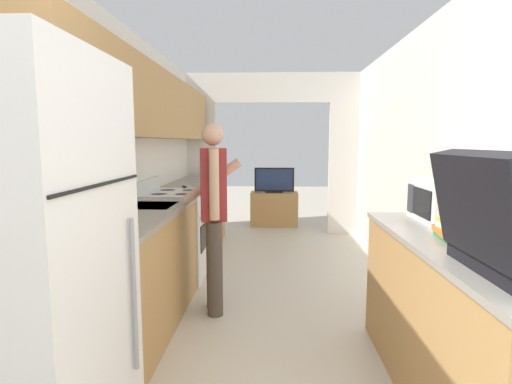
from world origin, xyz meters
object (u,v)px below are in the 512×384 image
object	(u,v)px
person	(214,213)
microwave	(446,202)
book_stack	(462,231)
tv_cabinet	(274,209)
range_oven	(176,234)
television	(274,180)
knife	(185,186)
refrigerator	(21,283)

from	to	relation	value
person	microwave	distance (m)	1.76
book_stack	tv_cabinet	xyz separation A→B (m)	(-0.98, 4.72, -0.68)
range_oven	tv_cabinet	world-z (taller)	range_oven
range_oven	television	xyz separation A→B (m)	(1.07, 2.66, 0.32)
range_oven	book_stack	distance (m)	2.92
television	knife	distance (m)	2.43
refrigerator	person	xyz separation A→B (m)	(0.50, 1.79, -0.04)
refrigerator	television	bearing A→B (deg)	79.07
book_stack	knife	xyz separation A→B (m)	(-2.04, 2.49, -0.04)
book_stack	knife	size ratio (longest dim) A/B	0.96
book_stack	knife	distance (m)	3.22
television	tv_cabinet	bearing A→B (deg)	90.00
refrigerator	book_stack	bearing A→B (deg)	18.20
range_oven	book_stack	size ratio (longest dim) A/B	3.37
range_oven	tv_cabinet	size ratio (longest dim) A/B	1.30
refrigerator	tv_cabinet	distance (m)	5.51
range_oven	television	size ratio (longest dim) A/B	1.56
refrigerator	television	size ratio (longest dim) A/B	2.64
refrigerator	knife	xyz separation A→B (m)	(-0.03, 3.15, 0.03)
refrigerator	microwave	distance (m)	2.45
book_stack	microwave	bearing A→B (deg)	76.19
microwave	book_stack	distance (m)	0.54
refrigerator	book_stack	world-z (taller)	refrigerator
tv_cabinet	knife	world-z (taller)	knife
book_stack	tv_cabinet	distance (m)	4.87
person	microwave	size ratio (longest dim) A/B	3.23
tv_cabinet	knife	distance (m)	2.55
tv_cabinet	refrigerator	bearing A→B (deg)	-100.85
range_oven	microwave	world-z (taller)	microwave
book_stack	television	world-z (taller)	book_stack
knife	range_oven	bearing A→B (deg)	-116.88
range_oven	knife	size ratio (longest dim) A/B	3.24
person	television	distance (m)	3.58
range_oven	microwave	size ratio (longest dim) A/B	2.14
microwave	television	size ratio (longest dim) A/B	0.73
microwave	knife	xyz separation A→B (m)	(-2.17, 1.97, -0.13)
refrigerator	microwave	world-z (taller)	refrigerator
range_oven	knife	bearing A→B (deg)	89.17
range_oven	refrigerator	bearing A→B (deg)	-89.20
person	book_stack	size ratio (longest dim) A/B	5.09
refrigerator	microwave	size ratio (longest dim) A/B	3.62
book_stack	person	bearing A→B (deg)	143.08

